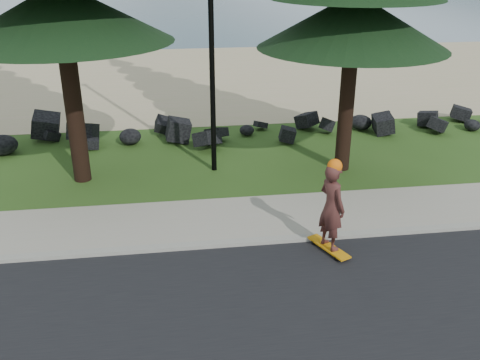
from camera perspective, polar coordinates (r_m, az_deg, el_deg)
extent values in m
plane|color=#2B4E18|center=(11.88, -1.33, -4.79)|extent=(160.00, 160.00, 0.00)
cube|color=#A09D90|center=(11.08, -0.79, -6.77)|extent=(160.00, 0.20, 0.10)
cube|color=#9F9B85|center=(12.04, -1.44, -4.17)|extent=(160.00, 2.00, 0.08)
cube|color=tan|center=(25.54, -5.16, 10.87)|extent=(160.00, 15.00, 0.01)
cube|color=#325260|center=(61.64, -7.11, 18.36)|extent=(160.00, 58.00, 0.01)
cylinder|color=black|center=(13.72, -3.11, 16.72)|extent=(0.14, 0.14, 8.00)
cube|color=orange|center=(10.99, 9.42, -7.07)|extent=(0.67, 1.08, 0.04)
imported|color=#502824|center=(10.56, 9.75, -2.84)|extent=(0.65, 0.77, 1.78)
sphere|color=orange|center=(10.21, 10.08, 1.46)|extent=(0.29, 0.29, 0.29)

